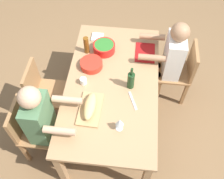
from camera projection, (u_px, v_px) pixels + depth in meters
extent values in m
plane|color=brown|center=(112.00, 117.00, 3.43)|extent=(8.00, 8.00, 0.00)
cube|color=#A87F56|center=(112.00, 85.00, 2.85)|extent=(1.81, 1.00, 0.04)
cube|color=#A87F56|center=(88.00, 50.00, 3.67)|extent=(0.07, 0.07, 0.70)
cube|color=#A87F56|center=(61.00, 168.00, 2.69)|extent=(0.07, 0.07, 0.70)
cube|color=#A87F56|center=(150.00, 55.00, 3.61)|extent=(0.07, 0.07, 0.70)
cube|color=#A87F56|center=(146.00, 177.00, 2.63)|extent=(0.07, 0.07, 0.70)
cube|color=#9E7044|center=(39.00, 131.00, 2.84)|extent=(0.40, 0.40, 0.03)
cube|color=#9E7044|center=(17.00, 120.00, 2.68)|extent=(0.38, 0.04, 0.40)
cube|color=#9E7044|center=(61.00, 128.00, 3.11)|extent=(0.04, 0.04, 0.42)
cube|color=#9E7044|center=(55.00, 155.00, 2.91)|extent=(0.04, 0.04, 0.42)
cube|color=#9E7044|center=(34.00, 125.00, 3.13)|extent=(0.04, 0.04, 0.42)
cube|color=#9E7044|center=(25.00, 152.00, 2.93)|extent=(0.04, 0.04, 0.42)
cylinder|color=#2D2D38|center=(64.00, 135.00, 3.04)|extent=(0.11, 0.11, 0.45)
cylinder|color=#2D2D38|center=(61.00, 148.00, 2.95)|extent=(0.11, 0.11, 0.45)
cube|color=#4C724C|center=(39.00, 118.00, 2.60)|extent=(0.34, 0.20, 0.55)
cylinder|color=tan|center=(67.00, 100.00, 2.58)|extent=(0.07, 0.30, 0.07)
cylinder|color=tan|center=(60.00, 131.00, 2.39)|extent=(0.07, 0.30, 0.07)
sphere|color=tan|center=(29.00, 97.00, 2.30)|extent=(0.21, 0.21, 0.21)
cube|color=#9E7044|center=(51.00, 93.00, 3.13)|extent=(0.40, 0.40, 0.03)
cube|color=#9E7044|center=(31.00, 81.00, 2.96)|extent=(0.38, 0.04, 0.40)
cube|color=#9E7044|center=(70.00, 94.00, 3.40)|extent=(0.04, 0.04, 0.42)
cube|color=#9E7044|center=(64.00, 116.00, 3.20)|extent=(0.04, 0.04, 0.42)
cube|color=#9E7044|center=(44.00, 91.00, 3.42)|extent=(0.04, 0.04, 0.42)
cube|color=#9E7044|center=(37.00, 114.00, 3.22)|extent=(0.04, 0.04, 0.42)
cube|color=#9E7044|center=(174.00, 72.00, 3.32)|extent=(0.40, 0.40, 0.03)
cube|color=#9E7044|center=(193.00, 62.00, 3.14)|extent=(0.38, 0.04, 0.40)
cube|color=#9E7044|center=(158.00, 92.00, 3.41)|extent=(0.04, 0.04, 0.42)
cube|color=#9E7044|center=(158.00, 72.00, 3.61)|extent=(0.04, 0.04, 0.42)
cube|color=#9E7044|center=(184.00, 94.00, 3.39)|extent=(0.04, 0.04, 0.42)
cube|color=#9E7044|center=(183.00, 74.00, 3.59)|extent=(0.04, 0.04, 0.42)
cylinder|color=#2D2D38|center=(154.00, 85.00, 3.46)|extent=(0.11, 0.11, 0.45)
cylinder|color=#2D2D38|center=(155.00, 76.00, 3.55)|extent=(0.11, 0.11, 0.45)
cube|color=white|center=(174.00, 56.00, 3.09)|extent=(0.34, 0.20, 0.55)
cylinder|color=#9E7251|center=(152.00, 58.00, 2.91)|extent=(0.07, 0.30, 0.07)
cylinder|color=#9E7251|center=(152.00, 37.00, 3.11)|extent=(0.07, 0.30, 0.07)
sphere|color=#9E7251|center=(180.00, 32.00, 2.79)|extent=(0.21, 0.21, 0.21)
cylinder|color=red|center=(91.00, 64.00, 2.94)|extent=(0.25, 0.25, 0.08)
cylinder|color=beige|center=(91.00, 63.00, 2.92)|extent=(0.22, 0.22, 0.03)
cylinder|color=red|center=(104.00, 48.00, 3.08)|extent=(0.26, 0.26, 0.10)
cylinder|color=#2D7028|center=(104.00, 46.00, 3.05)|extent=(0.23, 0.23, 0.04)
cube|color=tan|center=(90.00, 109.00, 2.63)|extent=(0.41, 0.23, 0.02)
ellipsoid|color=tan|center=(90.00, 106.00, 2.59)|extent=(0.32, 0.12, 0.09)
cylinder|color=#193819|center=(131.00, 81.00, 2.73)|extent=(0.08, 0.08, 0.20)
cylinder|color=#193819|center=(132.00, 72.00, 2.61)|extent=(0.03, 0.03, 0.09)
cylinder|color=brown|center=(86.00, 45.00, 3.02)|extent=(0.06, 0.06, 0.22)
cylinder|color=silver|center=(119.00, 128.00, 2.51)|extent=(0.07, 0.07, 0.01)
cylinder|color=silver|center=(119.00, 126.00, 2.48)|extent=(0.01, 0.01, 0.07)
cone|color=silver|center=(120.00, 122.00, 2.42)|extent=(0.08, 0.08, 0.08)
cylinder|color=white|center=(83.00, 81.00, 2.80)|extent=(0.07, 0.07, 0.08)
cube|color=maroon|center=(145.00, 53.00, 3.10)|extent=(0.32, 0.23, 0.01)
cube|color=silver|center=(133.00, 101.00, 2.70)|extent=(0.22, 0.11, 0.01)
cube|color=white|center=(97.00, 37.00, 3.24)|extent=(0.14, 0.14, 0.02)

